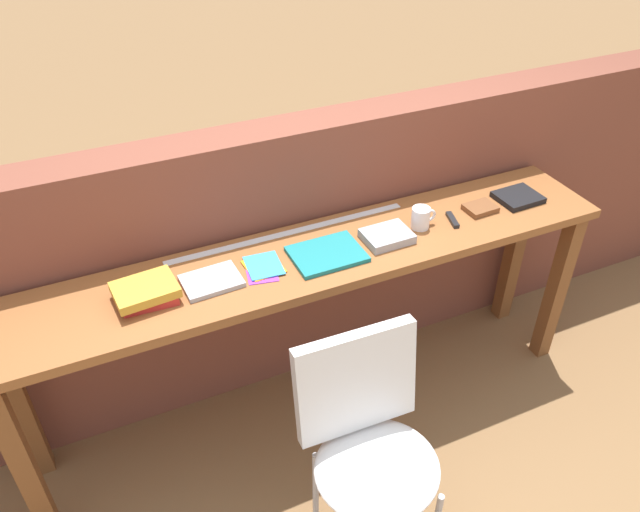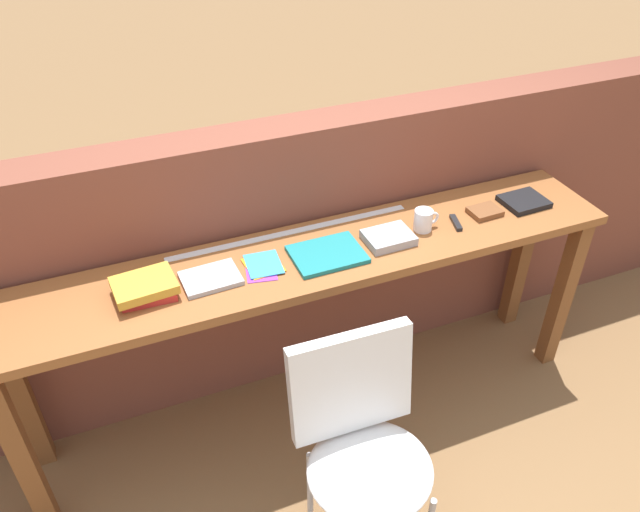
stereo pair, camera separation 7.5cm
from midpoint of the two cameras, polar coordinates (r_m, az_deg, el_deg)
name	(u,v)px [view 2 (the right image)]	position (r m, az deg, el deg)	size (l,w,h in m)	color
ground_plane	(341,453)	(2.86, 2.77, -17.57)	(40.00, 40.00, 0.00)	brown
brick_wall_back	(288,256)	(2.82, -2.21, 0.03)	(6.00, 0.20, 1.27)	brown
sideboard	(315,281)	(2.50, 0.43, -2.32)	(2.50, 0.44, 0.88)	brown
chair_white_moulded	(363,440)	(2.24, 4.96, -16.47)	(0.45, 0.47, 0.89)	white
book_stack_leftmost	(146,288)	(2.27, -14.75, -2.86)	(0.23, 0.18, 0.06)	red
magazine_cycling	(211,278)	(2.31, -9.05, -2.03)	(0.21, 0.16, 0.02)	#9E9EA3
pamphlet_pile_colourful	(262,266)	(2.35, -4.37, -0.90)	(0.16, 0.19, 0.01)	purple
book_open_centre	(327,254)	(2.40, 1.56, 0.15)	(0.27, 0.21, 0.02)	#19757A
book_grey_hardcover	(389,238)	(2.49, 7.14, 1.66)	(0.19, 0.15, 0.04)	#9E9EA3
mug	(424,220)	(2.57, 10.30, 3.25)	(0.11, 0.08, 0.09)	white
multitool_folded	(456,223)	(2.65, 13.11, 2.98)	(0.02, 0.11, 0.02)	black
leather_journal_brown	(485,212)	(2.75, 15.59, 3.92)	(0.13, 0.10, 0.02)	brown
book_repair_rightmost	(524,201)	(2.87, 18.86, 4.74)	(0.19, 0.16, 0.02)	black
ruler_metal_back_edge	(291,232)	(2.54, -1.85, 2.19)	(1.03, 0.03, 0.00)	silver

